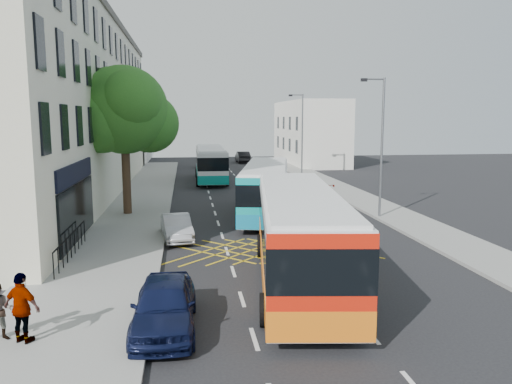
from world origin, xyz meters
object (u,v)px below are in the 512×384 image
object	(u,v)px
parked_car_blue	(165,305)
bus_far	(211,163)
motorbike	(350,280)
pedestrian_far	(22,308)
lamp_near	(380,140)
red_hatchback	(310,190)
bus_near	(299,234)
distant_car_dark	(243,157)
distant_car_grey	(205,162)
street_tree	(124,111)
bus_mid	(266,189)
distant_car_silver	(273,164)
lamp_far	(301,131)
parked_car_silver	(177,227)

from	to	relation	value
parked_car_blue	bus_far	bearing A→B (deg)	86.29
motorbike	pedestrian_far	distance (m)	9.39
lamp_near	red_hatchback	bearing A→B (deg)	107.45
bus_near	distant_car_dark	world-z (taller)	bus_near
distant_car_grey	street_tree	bearing A→B (deg)	-100.81
motorbike	pedestrian_far	world-z (taller)	pedestrian_far
pedestrian_far	bus_near	bearing A→B (deg)	-125.43
street_tree	red_hatchback	world-z (taller)	street_tree
distant_car_grey	pedestrian_far	bearing A→B (deg)	-97.37
bus_mid	distant_car_silver	world-z (taller)	bus_mid
street_tree	motorbike	size ratio (longest dim) A/B	4.35
motorbike	distant_car_dark	xyz separation A→B (m)	(2.41, 50.97, -0.12)
distant_car_silver	bus_mid	bearing A→B (deg)	83.11
street_tree	lamp_far	xyz separation A→B (m)	(14.71, 17.03, -1.68)
parked_car_silver	distant_car_silver	bearing A→B (deg)	64.59
parked_car_silver	distant_car_grey	distance (m)	35.82
distant_car_silver	pedestrian_far	size ratio (longest dim) A/B	2.26
lamp_near	pedestrian_far	distance (m)	21.53
distant_car_dark	distant_car_grey	bearing A→B (deg)	46.65
street_tree	parked_car_silver	bearing A→B (deg)	-64.71
motorbike	red_hatchback	bearing A→B (deg)	94.33
distant_car_silver	pedestrian_far	bearing A→B (deg)	75.73
street_tree	lamp_near	bearing A→B (deg)	-11.40
bus_near	distant_car_silver	world-z (taller)	bus_near
bus_near	distant_car_silver	xyz separation A→B (m)	(5.69, 37.77, -1.03)
distant_car_grey	distant_car_silver	xyz separation A→B (m)	(7.40, -4.89, 0.11)
lamp_near	lamp_far	world-z (taller)	same
lamp_near	distant_car_grey	size ratio (longest dim) A/B	1.83
bus_mid	lamp_near	bearing A→B (deg)	-4.12
lamp_far	bus_near	size ratio (longest dim) A/B	0.66
motorbike	bus_far	bearing A→B (deg)	109.95
bus_mid	distant_car_silver	size ratio (longest dim) A/B	2.71
lamp_far	bus_mid	distance (m)	19.53
lamp_near	distant_car_silver	xyz separation A→B (m)	(-1.44, 27.30, -3.90)
lamp_near	distant_car_grey	xyz separation A→B (m)	(-8.85, 32.19, -4.01)
lamp_near	pedestrian_far	world-z (taller)	lamp_near
bus_far	distant_car_dark	bearing A→B (deg)	75.38
street_tree	parked_car_blue	distance (m)	18.15
bus_near	distant_car_dark	size ratio (longest dim) A/B	2.69
bus_near	distant_car_dark	xyz separation A→B (m)	(3.44, 48.40, -1.01)
lamp_near	bus_far	world-z (taller)	lamp_near
lamp_near	bus_far	xyz separation A→B (m)	(-8.86, 18.96, -2.96)
bus_near	parked_car_silver	xyz separation A→B (m)	(-4.50, 6.95, -1.14)
lamp_near	lamp_far	size ratio (longest dim) A/B	1.00
lamp_far	lamp_near	bearing A→B (deg)	-90.00
lamp_far	bus_far	bearing A→B (deg)	-173.30
distant_car_silver	pedestrian_far	distance (m)	44.22
distant_car_dark	lamp_near	bearing A→B (deg)	94.12
parked_car_blue	pedestrian_far	world-z (taller)	pedestrian_far
lamp_near	bus_mid	distance (m)	7.26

